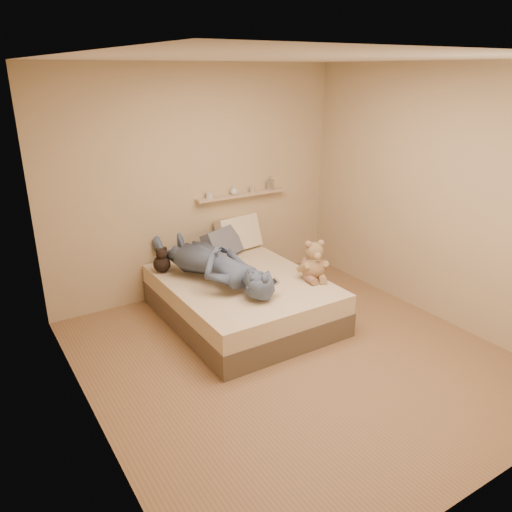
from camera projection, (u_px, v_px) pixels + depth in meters
room at (297, 224)px, 4.20m from camera, size 3.80×3.80×3.80m
bed at (242, 299)px, 5.32m from camera, size 1.50×1.90×0.45m
game_console at (273, 283)px, 4.75m from camera, size 0.20×0.14×0.06m
teddy_bear at (314, 263)px, 5.18m from camera, size 0.34×0.35×0.43m
dark_plush at (162, 261)px, 5.38m from camera, size 0.19×0.19×0.29m
pillow_cream at (238, 233)px, 6.05m from camera, size 0.58×0.35×0.43m
pillow_grey at (222, 243)px, 5.80m from camera, size 0.57×0.46×0.37m
person at (212, 262)px, 5.15m from camera, size 0.92×1.75×0.40m
wall_shelf at (242, 195)px, 6.00m from camera, size 1.20×0.12×0.03m
shelf_bottles at (246, 188)px, 6.00m from camera, size 0.95×0.12×0.17m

